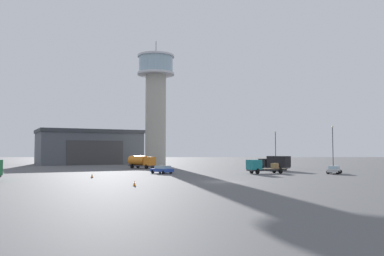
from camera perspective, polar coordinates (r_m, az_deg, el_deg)
The scene contains 12 objects.
ground_plane at distance 51.20m, azimuth 4.34°, elevation -7.76°, with size 400.00×400.00×0.00m, color #545456.
control_tower at distance 108.45m, azimuth -5.26°, elevation 4.24°, with size 10.07×10.07×34.18m.
hangar at distance 123.73m, azimuth -14.68°, elevation -2.68°, with size 34.65×29.43×10.21m.
truck_flatbed_teal at distance 70.03m, azimuth 9.95°, elevation -5.54°, with size 7.43×4.62×2.43m.
truck_fuel_tanker_orange at distance 90.18m, azimuth -7.32°, elevation -4.78°, with size 6.60×5.45×2.88m.
truck_box_black at distance 82.15m, azimuth 11.91°, elevation -4.89°, with size 6.09×6.07×2.92m.
car_silver at distance 73.10m, azimuth 19.84°, elevation -5.66°, with size 3.60×4.61×1.37m.
car_blue at distance 69.62m, azimuth -4.35°, elevation -5.97°, with size 4.38×4.32×1.37m.
light_post_west at distance 104.42m, azimuth 11.97°, elevation -2.47°, with size 0.44×0.44×9.09m.
light_post_east at distance 97.03m, azimuth 19.66°, elevation -2.07°, with size 0.44×0.44×9.81m.
traffic_cone_near_left at distance 45.36m, azimuth -8.31°, elevation -7.94°, with size 0.36×0.36×0.60m.
traffic_cone_near_right at distance 60.78m, azimuth -14.24°, elevation -6.68°, with size 0.36×0.36×0.61m.
Camera 1 is at (-4.51, -50.85, 3.97)m, focal length 36.94 mm.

